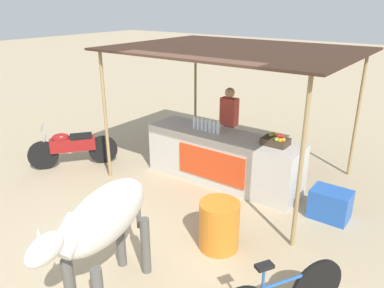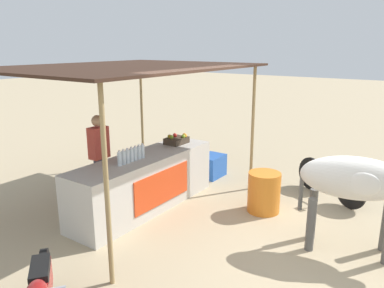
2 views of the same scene
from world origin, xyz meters
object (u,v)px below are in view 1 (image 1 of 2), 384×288
Objects in this scene: stall_counter at (222,158)px; fruit_crate at (276,141)px; cow at (102,221)px; water_barrel at (219,225)px; cooler_box at (330,204)px; motorcycle_parked at (72,147)px; vendor_behind_counter at (229,126)px.

stall_counter is 1.15m from fruit_crate.
water_barrel is at bearing 71.78° from cow.
stall_counter reaches higher than water_barrel.
cow reaches higher than cooler_box.
fruit_crate is 1.97m from water_barrel.
fruit_crate is (1.01, 0.05, 0.55)m from stall_counter.
stall_counter is 6.82× the size of fruit_crate.
water_barrel is at bearing -7.93° from motorcycle_parked.
cow reaches higher than fruit_crate.
vendor_behind_counter is at bearing 37.85° from motorcycle_parked.
cow is at bearing -31.61° from motorcycle_parked.
water_barrel is (1.07, -1.79, -0.13)m from stall_counter.
cow is at bearing -77.91° from vendor_behind_counter.
motorcycle_parked is (-4.97, -1.14, 0.19)m from cooler_box.
stall_counter is at bearing 99.28° from cow.
fruit_crate reaches higher than cooler_box.
stall_counter is 0.90m from vendor_behind_counter.
vendor_behind_counter is at bearing 152.50° from fruit_crate.
stall_counter is 1.62× the size of cow.
water_barrel is 0.48× the size of motorcycle_parked.
water_barrel is 4.00m from motorcycle_parked.
fruit_crate is at bearing 91.68° from water_barrel.
motorcycle_parked reaches higher than water_barrel.
fruit_crate is at bearing 18.32° from motorcycle_parked.
cow is (0.55, -3.36, 0.55)m from stall_counter.
motorcycle_parked is (-3.96, 0.55, 0.08)m from water_barrel.
vendor_behind_counter reaches higher than cow.
motorcycle_parked is (-2.56, -1.99, -0.42)m from vendor_behind_counter.
vendor_behind_counter is 1.12× the size of motorcycle_parked.
cooler_box is 5.11m from motorcycle_parked.
vendor_behind_counter reaches higher than fruit_crate.
motorcycle_parked is at bearing -142.15° from vendor_behind_counter.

